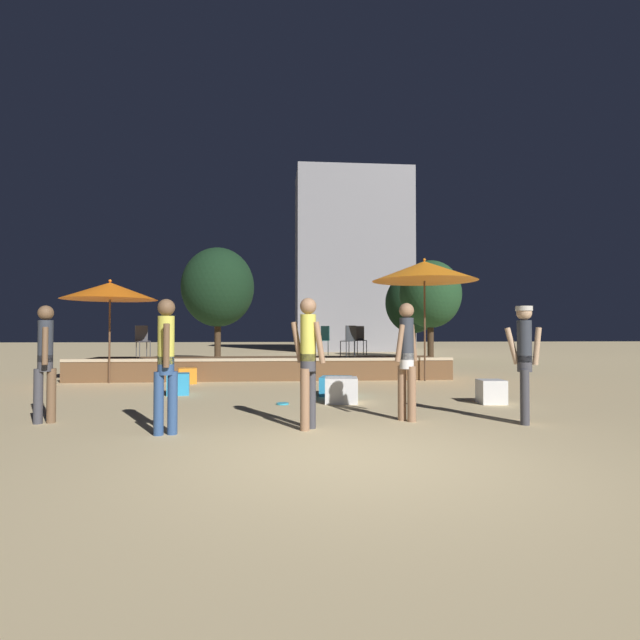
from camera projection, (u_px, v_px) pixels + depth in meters
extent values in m
plane|color=#D1B784|center=(356.00, 458.00, 5.32)|extent=(120.00, 120.00, 0.00)
cube|color=brown|center=(264.00, 368.00, 14.95)|extent=(10.61, 2.85, 0.55)
cube|color=#CCB793|center=(263.00, 360.00, 13.58)|extent=(10.61, 0.12, 0.08)
cylinder|color=brown|center=(425.00, 331.00, 13.73)|extent=(0.05, 0.05, 2.75)
cone|color=orange|center=(424.00, 271.00, 13.77)|extent=(2.90, 2.90, 0.55)
sphere|color=orange|center=(424.00, 260.00, 13.77)|extent=(0.08, 0.08, 0.08)
cylinder|color=brown|center=(110.00, 341.00, 13.14)|extent=(0.05, 0.05, 2.20)
cone|color=orange|center=(110.00, 291.00, 13.17)|extent=(2.44, 2.44, 0.46)
sphere|color=orange|center=(110.00, 281.00, 13.18)|extent=(0.08, 0.08, 0.08)
cube|color=#2D9EDB|center=(178.00, 384.00, 10.71)|extent=(0.52, 0.52, 0.46)
cube|color=white|center=(341.00, 390.00, 9.51)|extent=(0.68, 0.68, 0.48)
cube|color=white|center=(491.00, 392.00, 9.40)|extent=(0.49, 0.49, 0.45)
cube|color=#2D9EDB|center=(336.00, 386.00, 10.59)|extent=(0.77, 0.77, 0.40)
cube|color=orange|center=(187.00, 376.00, 13.00)|extent=(0.55, 0.55, 0.41)
cylinder|color=tan|center=(525.00, 396.00, 7.40)|extent=(0.13, 0.13, 0.81)
cylinder|color=#3F3F47|center=(525.00, 397.00, 7.24)|extent=(0.13, 0.13, 0.81)
cylinder|color=#3F3F47|center=(525.00, 364.00, 7.33)|extent=(0.21, 0.21, 0.24)
cylinder|color=#333842|center=(524.00, 341.00, 7.34)|extent=(0.21, 0.21, 0.62)
cylinder|color=tan|center=(512.00, 346.00, 7.40)|extent=(0.22, 0.17, 0.55)
cylinder|color=tan|center=(537.00, 346.00, 7.27)|extent=(0.15, 0.13, 0.55)
sphere|color=tan|center=(524.00, 313.00, 7.35)|extent=(0.22, 0.22, 0.22)
cylinder|color=beige|center=(524.00, 308.00, 7.35)|extent=(0.24, 0.24, 0.07)
cylinder|color=#2D4C7F|center=(159.00, 404.00, 6.52)|extent=(0.13, 0.13, 0.83)
cylinder|color=#2D4C7F|center=(173.00, 403.00, 6.58)|extent=(0.13, 0.13, 0.83)
cylinder|color=#2D4C7F|center=(166.00, 366.00, 6.56)|extent=(0.21, 0.21, 0.24)
cylinder|color=#D8D14C|center=(166.00, 340.00, 6.57)|extent=(0.21, 0.21, 0.63)
cylinder|color=brown|center=(166.00, 346.00, 6.40)|extent=(0.11, 0.16, 0.57)
cylinder|color=brown|center=(166.00, 345.00, 6.73)|extent=(0.11, 0.13, 0.57)
sphere|color=brown|center=(166.00, 307.00, 6.58)|extent=(0.23, 0.23, 0.23)
cylinder|color=#3F3F47|center=(38.00, 396.00, 7.33)|extent=(0.13, 0.13, 0.81)
cylinder|color=brown|center=(51.00, 396.00, 7.41)|extent=(0.13, 0.13, 0.81)
cylinder|color=#3F3F47|center=(45.00, 363.00, 7.38)|extent=(0.21, 0.21, 0.24)
cylinder|color=#333842|center=(45.00, 341.00, 7.39)|extent=(0.21, 0.21, 0.62)
cylinder|color=brown|center=(45.00, 346.00, 7.24)|extent=(0.14, 0.18, 0.56)
cylinder|color=brown|center=(46.00, 345.00, 7.54)|extent=(0.11, 0.11, 0.55)
sphere|color=brown|center=(46.00, 313.00, 7.40)|extent=(0.22, 0.22, 0.22)
cylinder|color=#997051|center=(305.00, 399.00, 6.84)|extent=(0.13, 0.13, 0.85)
cylinder|color=#3F3F47|center=(311.00, 398.00, 7.00)|extent=(0.13, 0.13, 0.85)
cylinder|color=#3F3F47|center=(308.00, 362.00, 6.93)|extent=(0.22, 0.22, 0.24)
cylinder|color=#D8D14C|center=(308.00, 338.00, 6.94)|extent=(0.22, 0.22, 0.65)
cylinder|color=#997051|center=(319.00, 343.00, 6.85)|extent=(0.20, 0.17, 0.58)
cylinder|color=#997051|center=(297.00, 342.00, 7.02)|extent=(0.21, 0.17, 0.58)
sphere|color=#997051|center=(308.00, 306.00, 6.95)|extent=(0.23, 0.23, 0.23)
cylinder|color=#997051|center=(412.00, 394.00, 7.51)|extent=(0.13, 0.13, 0.83)
cylinder|color=#997051|center=(402.00, 393.00, 7.64)|extent=(0.13, 0.13, 0.83)
cylinder|color=white|center=(407.00, 361.00, 7.59)|extent=(0.21, 0.21, 0.24)
cylinder|color=#333842|center=(407.00, 339.00, 7.59)|extent=(0.21, 0.21, 0.64)
cylinder|color=#997051|center=(413.00, 343.00, 7.72)|extent=(0.18, 0.17, 0.57)
cylinder|color=#997051|center=(400.00, 343.00, 7.47)|extent=(0.21, 0.19, 0.57)
sphere|color=#997051|center=(406.00, 310.00, 7.60)|extent=(0.23, 0.23, 0.23)
cylinder|color=#2D3338|center=(357.00, 348.00, 15.30)|extent=(0.02, 0.02, 0.45)
cylinder|color=#2D3338|center=(367.00, 348.00, 15.38)|extent=(0.02, 0.02, 0.45)
cylinder|color=#2D3338|center=(354.00, 348.00, 15.59)|extent=(0.02, 0.02, 0.45)
cylinder|color=#2D3338|center=(363.00, 347.00, 15.67)|extent=(0.02, 0.02, 0.45)
cylinder|color=#2D3338|center=(360.00, 340.00, 15.49)|extent=(0.40, 0.40, 0.02)
cube|color=#2D3338|center=(359.00, 333.00, 15.66)|extent=(0.36, 0.09, 0.45)
cylinder|color=#47474C|center=(140.00, 349.00, 14.11)|extent=(0.02, 0.02, 0.45)
cylinder|color=#47474C|center=(150.00, 349.00, 14.29)|extent=(0.02, 0.02, 0.45)
cylinder|color=#47474C|center=(136.00, 349.00, 14.35)|extent=(0.02, 0.02, 0.45)
cylinder|color=#47474C|center=(147.00, 349.00, 14.53)|extent=(0.02, 0.02, 0.45)
cylinder|color=#47474C|center=(143.00, 341.00, 14.33)|extent=(0.40, 0.40, 0.02)
cube|color=#47474C|center=(141.00, 333.00, 14.47)|extent=(0.32, 0.22, 0.45)
cylinder|color=#2D3338|center=(349.00, 349.00, 14.70)|extent=(0.02, 0.02, 0.45)
cylinder|color=#2D3338|center=(341.00, 349.00, 14.54)|extent=(0.02, 0.02, 0.45)
cylinder|color=#2D3338|center=(355.00, 349.00, 14.44)|extent=(0.02, 0.02, 0.45)
cylinder|color=#2D3338|center=(346.00, 349.00, 14.29)|extent=(0.02, 0.02, 0.45)
cylinder|color=#2D3338|center=(348.00, 341.00, 14.50)|extent=(0.40, 0.40, 0.02)
cube|color=#2D3338|center=(351.00, 333.00, 14.36)|extent=(0.34, 0.19, 0.45)
cylinder|color=#1E4C47|center=(314.00, 348.00, 15.29)|extent=(0.02, 0.02, 0.45)
cylinder|color=#1E4C47|center=(321.00, 348.00, 15.07)|extent=(0.02, 0.02, 0.45)
cylinder|color=#1E4C47|center=(321.00, 348.00, 15.49)|extent=(0.02, 0.02, 0.45)
cylinder|color=#1E4C47|center=(328.00, 348.00, 15.28)|extent=(0.02, 0.02, 0.45)
cylinder|color=#1E4C47|center=(321.00, 341.00, 15.29)|extent=(0.40, 0.40, 0.02)
cube|color=#1E4C47|center=(325.00, 333.00, 15.41)|extent=(0.25, 0.30, 0.45)
cylinder|color=#33B2D8|center=(283.00, 404.00, 9.25)|extent=(0.23, 0.23, 0.03)
cylinder|color=#3D2B1C|center=(413.00, 342.00, 26.36)|extent=(0.28, 0.28, 1.57)
ellipsoid|color=black|center=(413.00, 303.00, 26.41)|extent=(2.93, 2.93, 3.22)
cylinder|color=#3D2B1C|center=(431.00, 342.00, 22.39)|extent=(0.28, 0.28, 1.80)
ellipsoid|color=#1E4223|center=(430.00, 294.00, 22.44)|extent=(2.76, 2.76, 3.04)
cylinder|color=#3D2B1C|center=(218.00, 341.00, 21.96)|extent=(0.28, 0.28, 1.89)
ellipsoid|color=black|center=(218.00, 287.00, 22.02)|extent=(3.18, 3.18, 3.50)
cube|color=gray|center=(352.00, 262.00, 35.64)|extent=(7.99, 4.76, 12.67)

